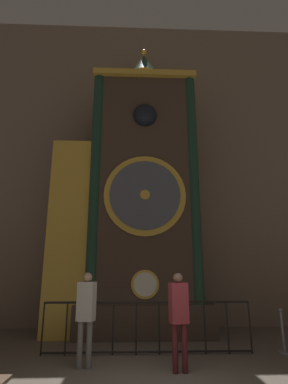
# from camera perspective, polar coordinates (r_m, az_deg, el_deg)

# --- Properties ---
(cathedral_back_wall) EXTENTS (24.00, 0.32, 12.01)m
(cathedral_back_wall) POSITION_cam_1_polar(r_m,az_deg,el_deg) (11.64, -1.00, 6.23)
(cathedral_back_wall) COLOR #7A6656
(cathedral_back_wall) RESTS_ON ground_plane
(clock_tower) EXTENTS (4.89, 1.83, 9.84)m
(clock_tower) POSITION_cam_1_polar(r_m,az_deg,el_deg) (9.71, -2.21, -1.15)
(clock_tower) COLOR #423328
(clock_tower) RESTS_ON ground_plane
(railing_fence) EXTENTS (4.82, 0.05, 1.14)m
(railing_fence) POSITION_cam_1_polar(r_m,az_deg,el_deg) (7.54, 0.72, -23.96)
(railing_fence) COLOR black
(railing_fence) RESTS_ON ground_plane
(visitor_near) EXTENTS (0.39, 0.31, 1.79)m
(visitor_near) POSITION_cam_1_polar(r_m,az_deg,el_deg) (6.59, -10.97, -21.10)
(visitor_near) COLOR #58554F
(visitor_near) RESTS_ON ground_plane
(visitor_far) EXTENTS (0.38, 0.29, 1.79)m
(visitor_far) POSITION_cam_1_polar(r_m,az_deg,el_deg) (6.27, 6.64, -21.63)
(visitor_far) COLOR #461518
(visitor_far) RESTS_ON ground_plane
(stanchion_post) EXTENTS (0.28, 0.28, 0.97)m
(stanchion_post) POSITION_cam_1_polar(r_m,az_deg,el_deg) (8.35, 25.02, -23.99)
(stanchion_post) COLOR gray
(stanchion_post) RESTS_ON ground_plane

